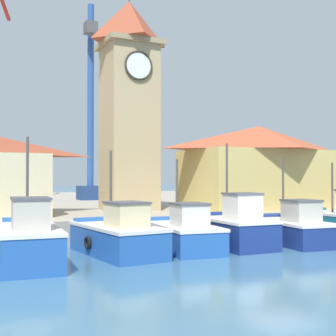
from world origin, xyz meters
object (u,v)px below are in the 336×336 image
at_px(fishing_boat_mid_left, 183,233).
at_px(clock_tower, 129,98).
at_px(fishing_boat_mid_right, 291,228).
at_px(fishing_boat_left_outer, 28,241).
at_px(fishing_boat_center, 234,228).
at_px(fishing_boat_left_inner, 118,236).
at_px(port_crane_near, 91,123).
at_px(warehouse_right, 260,166).

xyz_separation_m(fishing_boat_mid_left, clock_tower, (0.91, 8.73, 7.02)).
bearing_deg(fishing_boat_mid_right, fishing_boat_mid_left, 174.17).
distance_m(fishing_boat_left_outer, fishing_boat_center, 8.64).
bearing_deg(fishing_boat_mid_left, fishing_boat_mid_right, -5.83).
bearing_deg(fishing_boat_left_inner, fishing_boat_mid_left, 2.28).
xyz_separation_m(fishing_boat_left_outer, port_crane_near, (8.74, 23.05, 6.93)).
bearing_deg(port_crane_near, warehouse_right, -66.73).
bearing_deg(clock_tower, fishing_boat_mid_right, -64.84).
bearing_deg(fishing_boat_center, port_crane_near, 89.73).
height_order(fishing_boat_left_inner, fishing_boat_mid_right, fishing_boat_left_inner).
bearing_deg(clock_tower, warehouse_right, -12.14).
relative_size(fishing_boat_mid_left, port_crane_near, 0.29).
bearing_deg(fishing_boat_mid_left, clock_tower, 84.07).
relative_size(fishing_boat_center, port_crane_near, 0.26).
xyz_separation_m(fishing_boat_left_inner, fishing_boat_center, (5.21, -0.19, 0.08)).
height_order(fishing_boat_left_outer, fishing_boat_mid_left, fishing_boat_left_outer).
bearing_deg(fishing_boat_left_outer, fishing_boat_left_inner, 9.06).
xyz_separation_m(fishing_boat_mid_right, clock_tower, (-4.35, 9.27, 7.01)).
bearing_deg(port_crane_near, fishing_boat_left_inner, -103.29).
xyz_separation_m(fishing_boat_mid_left, warehouse_right, (9.07, 6.97, 3.05)).
height_order(fishing_boat_left_inner, fishing_boat_center, fishing_boat_center).
xyz_separation_m(fishing_boat_left_outer, fishing_boat_mid_right, (11.56, 0.12, -0.13)).
distance_m(fishing_boat_left_inner, warehouse_right, 14.21).
bearing_deg(fishing_boat_center, fishing_boat_left_outer, -177.62).
bearing_deg(warehouse_right, clock_tower, 167.86).
distance_m(fishing_boat_left_inner, fishing_boat_mid_left, 2.88).
bearing_deg(warehouse_right, fishing_boat_mid_right, -116.88).
bearing_deg(fishing_boat_left_outer, fishing_boat_mid_left, 5.98).
height_order(fishing_boat_left_inner, port_crane_near, port_crane_near).
distance_m(fishing_boat_left_outer, clock_tower, 13.69).
relative_size(fishing_boat_left_inner, warehouse_right, 0.52).
height_order(fishing_boat_center, fishing_boat_mid_right, fishing_boat_center).
height_order(fishing_boat_mid_left, fishing_boat_center, fishing_boat_center).
bearing_deg(fishing_boat_left_outer, port_crane_near, 69.23).
bearing_deg(fishing_boat_left_inner, port_crane_near, 76.71).
distance_m(clock_tower, warehouse_right, 9.24).
height_order(fishing_boat_mid_left, clock_tower, clock_tower).
bearing_deg(warehouse_right, fishing_boat_left_outer, -153.58).
xyz_separation_m(fishing_boat_mid_left, fishing_boat_mid_right, (5.26, -0.54, 0.01)).
bearing_deg(fishing_boat_left_inner, clock_tower, 66.85).
height_order(fishing_boat_left_inner, warehouse_right, warehouse_right).
xyz_separation_m(fishing_boat_left_outer, fishing_boat_left_inner, (3.42, 0.55, -0.09)).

